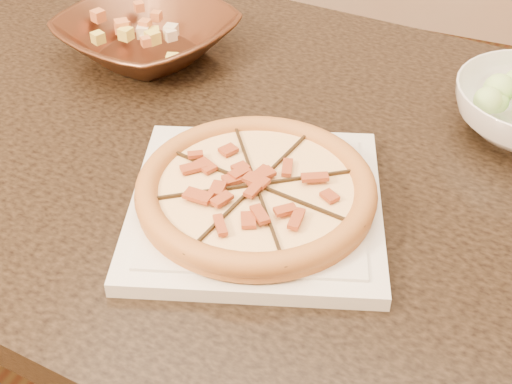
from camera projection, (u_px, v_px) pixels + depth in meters
The scene contains 5 objects.
dining_table at pixel (227, 195), 1.03m from camera, with size 1.36×0.94×0.75m.
plate at pixel (256, 205), 0.82m from camera, with size 0.36×0.36×0.02m.
pizza at pixel (256, 189), 0.81m from camera, with size 0.28×0.28×0.03m.
bronze_bowl at pixel (147, 36), 1.10m from camera, with size 0.26×0.26×0.06m, color brown.
mixed_dish at pixel (144, 9), 1.08m from camera, with size 0.11×0.12×0.03m.
Camera 1 is at (0.28, -0.66, 1.29)m, focal length 50.00 mm.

